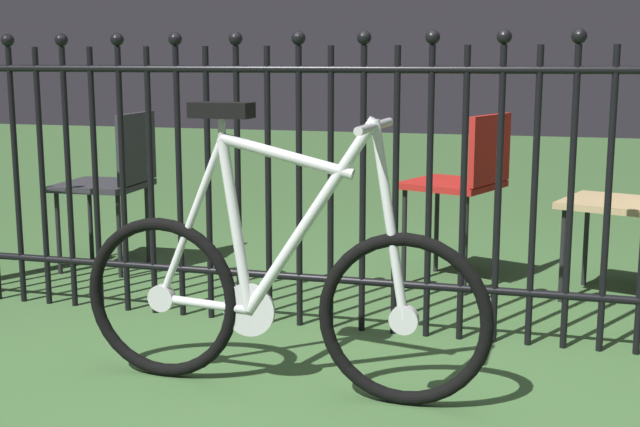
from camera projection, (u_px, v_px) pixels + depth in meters
name	position (u px, v px, depth m)	size (l,w,h in m)	color
ground_plane	(325.00, 384.00, 2.87)	(20.00, 20.00, 0.00)	#3E6435
iron_fence	(354.00, 176.00, 3.35)	(4.28, 0.07, 1.24)	black
bicycle	(277.00, 291.00, 2.77)	(1.40, 0.40, 0.94)	black
chair_red	(466.00, 177.00, 4.05)	(0.52, 0.52, 0.83)	black
chair_charcoal	(116.00, 175.00, 4.38)	(0.44, 0.44, 0.81)	black
chair_tan	(636.00, 191.00, 3.77)	(0.55, 0.54, 0.83)	black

